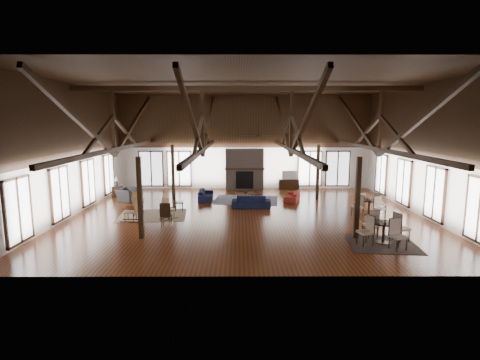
{
  "coord_description": "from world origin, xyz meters",
  "views": [
    {
      "loc": [
        -0.37,
        -16.95,
        4.31
      ],
      "look_at": [
        -0.31,
        1.0,
        1.49
      ],
      "focal_mm": 28.0,
      "sensor_mm": 36.0,
      "label": 1
    }
  ],
  "objects_px": {
    "sofa_navy_left": "(206,195)",
    "coffee_table": "(246,194)",
    "cafe_table_far": "(369,204)",
    "armchair": "(128,195)",
    "sofa_orange": "(292,196)",
    "sofa_navy_front": "(251,202)",
    "tv_console": "(289,184)",
    "cafe_table_near": "(384,229)"
  },
  "relations": [
    {
      "from": "tv_console",
      "to": "sofa_orange",
      "type": "bearing_deg",
      "value": -94.73
    },
    {
      "from": "armchair",
      "to": "cafe_table_far",
      "type": "relative_size",
      "value": 0.58
    },
    {
      "from": "sofa_navy_left",
      "to": "armchair",
      "type": "bearing_deg",
      "value": 93.45
    },
    {
      "from": "coffee_table",
      "to": "cafe_table_far",
      "type": "distance_m",
      "value": 6.57
    },
    {
      "from": "cafe_table_far",
      "to": "coffee_table",
      "type": "bearing_deg",
      "value": 150.26
    },
    {
      "from": "sofa_navy_front",
      "to": "tv_console",
      "type": "bearing_deg",
      "value": 66.18
    },
    {
      "from": "sofa_navy_front",
      "to": "coffee_table",
      "type": "distance_m",
      "value": 1.9
    },
    {
      "from": "sofa_navy_front",
      "to": "sofa_navy_left",
      "type": "bearing_deg",
      "value": 143.46
    },
    {
      "from": "cafe_table_far",
      "to": "tv_console",
      "type": "distance_m",
      "value": 7.26
    },
    {
      "from": "sofa_orange",
      "to": "tv_console",
      "type": "xyz_separation_m",
      "value": [
        0.3,
        3.64,
        0.07
      ]
    },
    {
      "from": "cafe_table_near",
      "to": "sofa_orange",
      "type": "bearing_deg",
      "value": 107.3
    },
    {
      "from": "sofa_orange",
      "to": "coffee_table",
      "type": "xyz_separation_m",
      "value": [
        -2.53,
        0.23,
        0.1
      ]
    },
    {
      "from": "armchair",
      "to": "cafe_table_near",
      "type": "bearing_deg",
      "value": -102.43
    },
    {
      "from": "sofa_navy_left",
      "to": "sofa_orange",
      "type": "height_order",
      "value": "sofa_navy_left"
    },
    {
      "from": "sofa_orange",
      "to": "cafe_table_far",
      "type": "xyz_separation_m",
      "value": [
        3.17,
        -3.03,
        0.22
      ]
    },
    {
      "from": "sofa_navy_left",
      "to": "coffee_table",
      "type": "distance_m",
      "value": 2.22
    },
    {
      "from": "sofa_navy_front",
      "to": "cafe_table_far",
      "type": "relative_size",
      "value": 1.06
    },
    {
      "from": "sofa_navy_left",
      "to": "sofa_orange",
      "type": "bearing_deg",
      "value": -94.63
    },
    {
      "from": "sofa_navy_front",
      "to": "coffee_table",
      "type": "height_order",
      "value": "sofa_navy_front"
    },
    {
      "from": "sofa_navy_left",
      "to": "coffee_table",
      "type": "bearing_deg",
      "value": -93.15
    },
    {
      "from": "sofa_navy_front",
      "to": "sofa_navy_left",
      "type": "relative_size",
      "value": 1.03
    },
    {
      "from": "cafe_table_far",
      "to": "tv_console",
      "type": "height_order",
      "value": "cafe_table_far"
    },
    {
      "from": "sofa_navy_left",
      "to": "cafe_table_near",
      "type": "relative_size",
      "value": 0.91
    },
    {
      "from": "cafe_table_far",
      "to": "armchair",
      "type": "bearing_deg",
      "value": 165.98
    },
    {
      "from": "sofa_navy_left",
      "to": "coffee_table",
      "type": "relative_size",
      "value": 1.59
    },
    {
      "from": "cafe_table_near",
      "to": "cafe_table_far",
      "type": "distance_m",
      "value": 4.28
    },
    {
      "from": "sofa_navy_front",
      "to": "coffee_table",
      "type": "bearing_deg",
      "value": 99.54
    },
    {
      "from": "cafe_table_near",
      "to": "cafe_table_far",
      "type": "xyz_separation_m",
      "value": [
        0.93,
        4.18,
        -0.05
      ]
    },
    {
      "from": "cafe_table_near",
      "to": "armchair",
      "type": "bearing_deg",
      "value": 147.27
    },
    {
      "from": "sofa_navy_front",
      "to": "cafe_table_near",
      "type": "distance_m",
      "value": 7.18
    },
    {
      "from": "armchair",
      "to": "sofa_navy_front",
      "type": "bearing_deg",
      "value": -83.64
    },
    {
      "from": "cafe_table_near",
      "to": "coffee_table",
      "type": "bearing_deg",
      "value": 122.71
    },
    {
      "from": "cafe_table_near",
      "to": "tv_console",
      "type": "distance_m",
      "value": 11.03
    },
    {
      "from": "sofa_navy_front",
      "to": "cafe_table_far",
      "type": "distance_m",
      "value": 5.64
    },
    {
      "from": "sofa_navy_left",
      "to": "cafe_table_near",
      "type": "xyz_separation_m",
      "value": [
        6.99,
        -7.53,
        0.25
      ]
    },
    {
      "from": "coffee_table",
      "to": "cafe_table_near",
      "type": "bearing_deg",
      "value": -77.46
    },
    {
      "from": "sofa_navy_left",
      "to": "armchair",
      "type": "height_order",
      "value": "armchair"
    },
    {
      "from": "cafe_table_far",
      "to": "tv_console",
      "type": "relative_size",
      "value": 1.43
    },
    {
      "from": "sofa_navy_front",
      "to": "cafe_table_near",
      "type": "height_order",
      "value": "cafe_table_near"
    },
    {
      "from": "sofa_orange",
      "to": "coffee_table",
      "type": "bearing_deg",
      "value": -78.66
    },
    {
      "from": "sofa_navy_left",
      "to": "tv_console",
      "type": "height_order",
      "value": "tv_console"
    },
    {
      "from": "coffee_table",
      "to": "armchair",
      "type": "relative_size",
      "value": 1.11
    }
  ]
}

